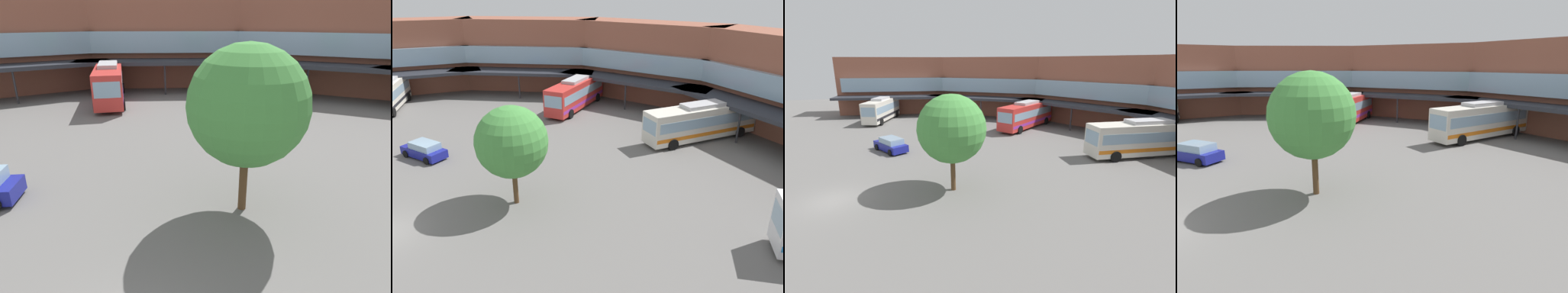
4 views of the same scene
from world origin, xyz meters
TOP-DOWN VIEW (x-y plane):
  - station_building at (-0.00, 22.51)m, footprint 84.16×47.42m
  - bus_2 at (-2.56, 29.03)m, footprint 3.58×12.46m
  - bus_4 at (-18.19, 22.77)m, footprint 9.09×10.92m
  - parked_car at (-11.14, 3.70)m, footprint 4.71×3.77m
  - plaza_tree at (0.41, 8.51)m, footprint 5.01×5.01m

SIDE VIEW (x-z plane):
  - parked_car at x=-11.14m, z-range -0.03..1.50m
  - bus_2 at x=-2.56m, z-range 0.02..3.85m
  - bus_4 at x=-18.19m, z-range 0.02..3.91m
  - plaza_tree at x=0.41m, z-range 1.11..8.38m
  - station_building at x=0.00m, z-range 0.02..10.23m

